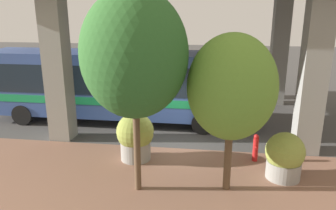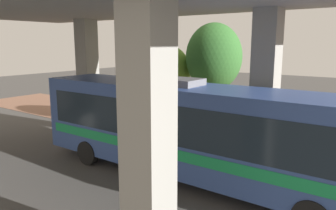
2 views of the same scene
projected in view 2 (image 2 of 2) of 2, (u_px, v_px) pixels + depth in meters
ground_plane at (166, 144)px, 16.34m from camera, size 80.00×80.00×0.00m
sidewalk_strip at (197, 131)px, 18.72m from camera, size 6.00×40.00×0.02m
overpass at (102, 16)px, 12.05m from camera, size 9.40×18.08×6.81m
bus at (189, 126)px, 11.74m from camera, size 2.61×12.89×3.71m
fire_hydrant at (131, 122)px, 18.53m from camera, size 0.41×0.20×1.06m
planter_front at (134, 113)px, 19.87m from camera, size 1.27×1.27×1.60m
planter_middle at (202, 125)px, 16.28m from camera, size 1.38×1.38×1.80m
street_tree_near at (214, 57)px, 17.65m from camera, size 3.03×3.03×6.04m
street_tree_far at (168, 72)px, 19.08m from camera, size 2.59×2.59×4.83m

